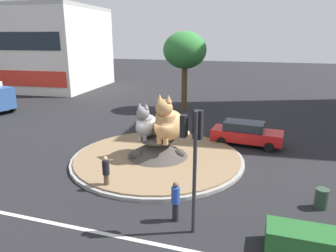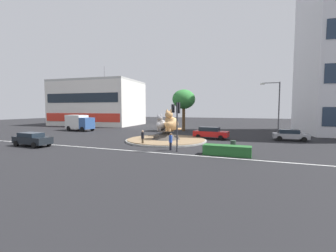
{
  "view_description": "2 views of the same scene",
  "coord_description": "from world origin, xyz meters",
  "px_view_note": "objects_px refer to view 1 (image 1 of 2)",
  "views": [
    {
      "loc": [
        5.93,
        -16.64,
        7.2
      ],
      "look_at": [
        0.12,
        1.7,
        1.67
      ],
      "focal_mm": 33.42,
      "sensor_mm": 36.0,
      "label": 1
    },
    {
      "loc": [
        10.79,
        -26.95,
        4.11
      ],
      "look_at": [
        -0.32,
        1.48,
        1.82
      ],
      "focal_mm": 24.37,
      "sensor_mm": 36.0,
      "label": 2
    }
  ],
  "objects_px": {
    "traffic_light_mast": "(194,145)",
    "pedestrian_black_shirt": "(106,172)",
    "shophouse_block": "(27,48)",
    "litter_bin": "(322,199)",
    "pedestrian_blue_shirt": "(176,200)",
    "parked_car_right": "(246,133)",
    "cat_statue_calico": "(168,123)",
    "broadleaf_tree_behind_island": "(185,51)",
    "cat_statue_grey": "(146,124)"
  },
  "relations": [
    {
      "from": "traffic_light_mast",
      "to": "pedestrian_black_shirt",
      "type": "height_order",
      "value": "traffic_light_mast"
    },
    {
      "from": "shophouse_block",
      "to": "litter_bin",
      "type": "distance_m",
      "value": 44.25
    },
    {
      "from": "traffic_light_mast",
      "to": "pedestrian_black_shirt",
      "type": "bearing_deg",
      "value": 76.19
    },
    {
      "from": "pedestrian_black_shirt",
      "to": "litter_bin",
      "type": "height_order",
      "value": "pedestrian_black_shirt"
    },
    {
      "from": "pedestrian_blue_shirt",
      "to": "pedestrian_black_shirt",
      "type": "relative_size",
      "value": 0.99
    },
    {
      "from": "pedestrian_blue_shirt",
      "to": "litter_bin",
      "type": "distance_m",
      "value": 6.43
    },
    {
      "from": "parked_car_right",
      "to": "pedestrian_black_shirt",
      "type": "bearing_deg",
      "value": -119.99
    },
    {
      "from": "cat_statue_calico",
      "to": "pedestrian_blue_shirt",
      "type": "bearing_deg",
      "value": 27.87
    },
    {
      "from": "shophouse_block",
      "to": "pedestrian_blue_shirt",
      "type": "bearing_deg",
      "value": -46.8
    },
    {
      "from": "pedestrian_blue_shirt",
      "to": "parked_car_right",
      "type": "distance_m",
      "value": 10.52
    },
    {
      "from": "cat_statue_calico",
      "to": "pedestrian_black_shirt",
      "type": "relative_size",
      "value": 1.65
    },
    {
      "from": "traffic_light_mast",
      "to": "shophouse_block",
      "type": "xyz_separation_m",
      "value": [
        -31.3,
        28.09,
        2.14
      ]
    },
    {
      "from": "broadleaf_tree_behind_island",
      "to": "litter_bin",
      "type": "xyz_separation_m",
      "value": [
        10.56,
        -16.75,
        -5.39
      ]
    },
    {
      "from": "litter_bin",
      "to": "pedestrian_black_shirt",
      "type": "bearing_deg",
      "value": -172.54
    },
    {
      "from": "cat_statue_calico",
      "to": "pedestrian_blue_shirt",
      "type": "relative_size",
      "value": 1.67
    },
    {
      "from": "cat_statue_grey",
      "to": "broadleaf_tree_behind_island",
      "type": "xyz_separation_m",
      "value": [
        -1.23,
        13.62,
        3.69
      ]
    },
    {
      "from": "broadleaf_tree_behind_island",
      "to": "litter_bin",
      "type": "height_order",
      "value": "broadleaf_tree_behind_island"
    },
    {
      "from": "cat_statue_grey",
      "to": "pedestrian_black_shirt",
      "type": "xyz_separation_m",
      "value": [
        -0.38,
        -4.4,
        -1.23
      ]
    },
    {
      "from": "broadleaf_tree_behind_island",
      "to": "litter_bin",
      "type": "bearing_deg",
      "value": -57.78
    },
    {
      "from": "traffic_light_mast",
      "to": "broadleaf_tree_behind_island",
      "type": "distance_m",
      "value": 20.92
    },
    {
      "from": "pedestrian_blue_shirt",
      "to": "litter_bin",
      "type": "bearing_deg",
      "value": 51.0
    },
    {
      "from": "cat_statue_grey",
      "to": "parked_car_right",
      "type": "bearing_deg",
      "value": 130.48
    },
    {
      "from": "traffic_light_mast",
      "to": "litter_bin",
      "type": "xyz_separation_m",
      "value": [
        4.96,
        3.27,
        -3.02
      ]
    },
    {
      "from": "shophouse_block",
      "to": "broadleaf_tree_behind_island",
      "type": "relative_size",
      "value": 2.82
    },
    {
      "from": "pedestrian_blue_shirt",
      "to": "pedestrian_black_shirt",
      "type": "xyz_separation_m",
      "value": [
        -3.94,
        1.57,
        0.01
      ]
    },
    {
      "from": "broadleaf_tree_behind_island",
      "to": "pedestrian_blue_shirt",
      "type": "distance_m",
      "value": 20.76
    },
    {
      "from": "traffic_light_mast",
      "to": "shophouse_block",
      "type": "bearing_deg",
      "value": 57.17
    },
    {
      "from": "cat_statue_grey",
      "to": "parked_car_right",
      "type": "height_order",
      "value": "cat_statue_grey"
    },
    {
      "from": "cat_statue_calico",
      "to": "traffic_light_mast",
      "type": "xyz_separation_m",
      "value": [
        2.94,
        -6.26,
        1.1
      ]
    },
    {
      "from": "pedestrian_black_shirt",
      "to": "parked_car_right",
      "type": "bearing_deg",
      "value": 146.91
    },
    {
      "from": "cat_statue_grey",
      "to": "parked_car_right",
      "type": "xyz_separation_m",
      "value": [
        5.58,
        4.35,
        -1.3
      ]
    },
    {
      "from": "parked_car_right",
      "to": "litter_bin",
      "type": "relative_size",
      "value": 5.35
    },
    {
      "from": "shophouse_block",
      "to": "pedestrian_black_shirt",
      "type": "height_order",
      "value": "shophouse_block"
    },
    {
      "from": "broadleaf_tree_behind_island",
      "to": "parked_car_right",
      "type": "height_order",
      "value": "broadleaf_tree_behind_island"
    },
    {
      "from": "broadleaf_tree_behind_island",
      "to": "parked_car_right",
      "type": "relative_size",
      "value": 1.6
    },
    {
      "from": "cat_statue_grey",
      "to": "pedestrian_black_shirt",
      "type": "distance_m",
      "value": 4.58
    },
    {
      "from": "broadleaf_tree_behind_island",
      "to": "cat_statue_calico",
      "type": "bearing_deg",
      "value": -79.08
    },
    {
      "from": "traffic_light_mast",
      "to": "parked_car_right",
      "type": "relative_size",
      "value": 0.98
    },
    {
      "from": "cat_statue_calico",
      "to": "pedestrian_blue_shirt",
      "type": "xyz_separation_m",
      "value": [
        2.15,
        -5.83,
        -1.46
      ]
    },
    {
      "from": "cat_statue_grey",
      "to": "litter_bin",
      "type": "xyz_separation_m",
      "value": [
        9.32,
        -3.13,
        -1.7
      ]
    },
    {
      "from": "pedestrian_black_shirt",
      "to": "cat_statue_calico",
      "type": "bearing_deg",
      "value": 158.29
    },
    {
      "from": "litter_bin",
      "to": "cat_statue_grey",
      "type": "bearing_deg",
      "value": 161.43
    },
    {
      "from": "pedestrian_blue_shirt",
      "to": "cat_statue_grey",
      "type": "bearing_deg",
      "value": 145.61
    },
    {
      "from": "shophouse_block",
      "to": "pedestrian_blue_shirt",
      "type": "xyz_separation_m",
      "value": [
        30.51,
        -27.66,
        -4.7
      ]
    },
    {
      "from": "pedestrian_blue_shirt",
      "to": "shophouse_block",
      "type": "bearing_deg",
      "value": 162.56
    },
    {
      "from": "broadleaf_tree_behind_island",
      "to": "pedestrian_blue_shirt",
      "type": "relative_size",
      "value": 4.51
    },
    {
      "from": "cat_statue_grey",
      "to": "broadleaf_tree_behind_island",
      "type": "distance_m",
      "value": 14.16
    },
    {
      "from": "cat_statue_grey",
      "to": "shophouse_block",
      "type": "distance_m",
      "value": 34.76
    },
    {
      "from": "cat_statue_calico",
      "to": "broadleaf_tree_behind_island",
      "type": "distance_m",
      "value": 14.44
    },
    {
      "from": "shophouse_block",
      "to": "broadleaf_tree_behind_island",
      "type": "height_order",
      "value": "shophouse_block"
    }
  ]
}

